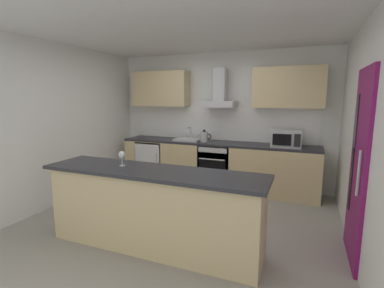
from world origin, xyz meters
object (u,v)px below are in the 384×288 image
at_px(sink, 188,139).
at_px(range_hood, 220,95).
at_px(microwave, 286,138).
at_px(wine_glass, 122,156).
at_px(refrigerator, 154,161).
at_px(kettle, 204,136).
at_px(oven, 217,165).

height_order(sink, range_hood, range_hood).
relative_size(microwave, wine_glass, 2.81).
height_order(range_hood, wine_glass, range_hood).
bearing_deg(microwave, wine_glass, -126.37).
relative_size(refrigerator, kettle, 2.94).
xyz_separation_m(sink, range_hood, (0.60, 0.12, 0.86)).
distance_m(microwave, range_hood, 1.46).
bearing_deg(range_hood, refrigerator, -174.46).
bearing_deg(refrigerator, wine_glass, -68.87).
height_order(microwave, range_hood, range_hood).
height_order(microwave, kettle, microwave).
distance_m(oven, microwave, 1.38).
xyz_separation_m(kettle, range_hood, (0.25, 0.16, 0.78)).
height_order(oven, refrigerator, oven).
distance_m(kettle, range_hood, 0.84).
relative_size(range_hood, wine_glass, 4.05).
distance_m(microwave, kettle, 1.49).
bearing_deg(range_hood, wine_glass, -100.53).
bearing_deg(sink, range_hood, 11.20).
relative_size(sink, wine_glass, 2.81).
distance_m(sink, kettle, 0.36).
distance_m(oven, kettle, 0.60).
bearing_deg(oven, sink, 178.95).
bearing_deg(refrigerator, sink, 1.03).
distance_m(sink, range_hood, 1.05).
bearing_deg(wine_glass, sink, 93.38).
height_order(oven, range_hood, range_hood).
bearing_deg(oven, wine_glass, -101.10).
bearing_deg(microwave, refrigerator, 179.45).
xyz_separation_m(refrigerator, sink, (0.77, 0.01, 0.50)).
xyz_separation_m(microwave, sink, (-1.84, 0.04, -0.12)).
bearing_deg(kettle, oven, 7.76).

